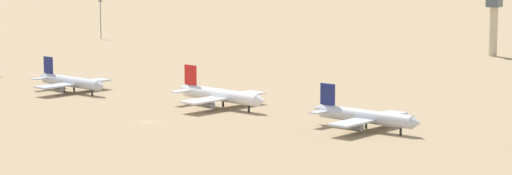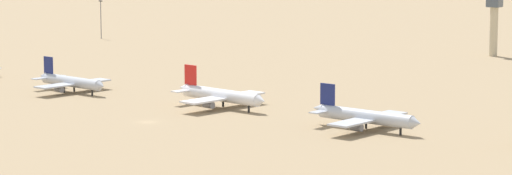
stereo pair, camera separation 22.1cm
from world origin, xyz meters
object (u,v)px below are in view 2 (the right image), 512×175
at_px(parked_jet_navy_3, 71,82).
at_px(parked_jet_red_4, 220,95).
at_px(light_pole_west, 101,17).
at_px(parked_jet_navy_5, 365,116).
at_px(control_tower, 494,18).

relative_size(parked_jet_navy_3, parked_jet_red_4, 0.91).
bearing_deg(parked_jet_navy_3, light_pole_west, 136.75).
distance_m(parked_jet_navy_5, control_tower, 177.17).
bearing_deg(parked_jet_navy_3, control_tower, 75.25).
height_order(parked_jet_red_4, parked_jet_navy_5, parked_jet_red_4).
relative_size(parked_jet_red_4, light_pole_west, 1.95).
distance_m(control_tower, light_pole_west, 178.95).
xyz_separation_m(parked_jet_navy_3, parked_jet_navy_5, (106.86, -7.99, 0.19)).
bearing_deg(light_pole_west, parked_jet_navy_3, -52.12).
bearing_deg(control_tower, parked_jet_navy_5, -78.74).
bearing_deg(light_pole_west, parked_jet_navy_5, -33.85).
xyz_separation_m(parked_jet_red_4, light_pole_west, (-159.72, 132.49, 6.26)).
xyz_separation_m(parked_jet_navy_3, light_pole_west, (-103.62, 133.18, 6.59)).
xyz_separation_m(parked_jet_navy_3, control_tower, (72.33, 165.40, 11.67)).
xyz_separation_m(parked_jet_red_4, control_tower, (16.23, 164.71, 11.35)).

